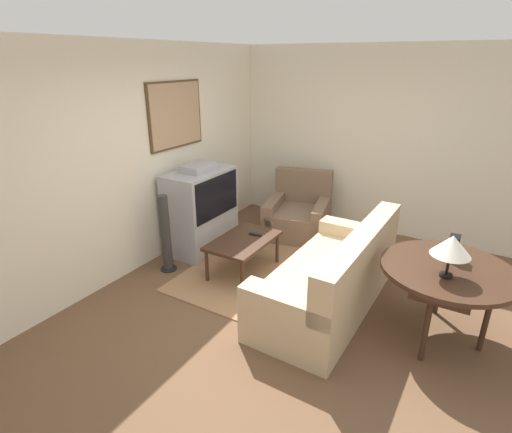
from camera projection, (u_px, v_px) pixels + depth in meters
The scene contains 14 objects.
ground_plane at pixel (292, 310), 4.24m from camera, with size 12.00×12.00×0.00m, color brown.
wall_back at pixel (136, 161), 4.77m from camera, with size 12.00×0.10×2.70m.
wall_right at pixel (374, 142), 5.84m from camera, with size 0.06×12.00×2.70m.
area_rug at pixel (255, 269), 5.07m from camera, with size 2.06×1.44×0.01m.
tv at pixel (201, 210), 5.44m from camera, with size 0.98×0.57×1.21m.
couch at pixel (332, 279), 4.21m from camera, with size 2.07×0.93×0.92m.
armchair at pixel (298, 215), 6.04m from camera, with size 1.13×1.07×0.92m.
coffee_table at pixel (243, 243), 4.87m from camera, with size 0.93×0.60×0.45m.
console_table at pixel (448, 274), 3.60m from camera, with size 1.17×1.17×0.75m.
table_lamp at pixel (452, 246), 3.32m from camera, with size 0.33×0.33×0.39m.
mantel_clock at pixel (453, 247), 3.69m from camera, with size 0.13×0.10×0.23m.
remote at pixel (255, 234), 4.95m from camera, with size 0.06×0.16×0.02m.
speaker_tower_left at pixel (166, 236), 4.90m from camera, with size 0.20×0.20×0.99m.
speaker_tower_right at pixel (232, 202), 6.05m from camera, with size 0.20×0.20×0.99m.
Camera 1 is at (-3.26, -1.51, 2.50)m, focal length 28.00 mm.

